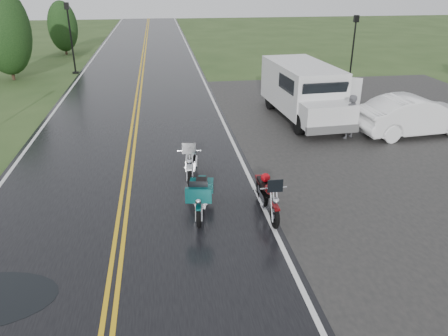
% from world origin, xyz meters
% --- Properties ---
extents(ground, '(120.00, 120.00, 0.00)m').
position_xyz_m(ground, '(0.00, 0.00, 0.00)').
color(ground, '#2D471E').
rests_on(ground, ground).
extents(road, '(8.00, 100.00, 0.04)m').
position_xyz_m(road, '(0.00, 10.00, 0.02)').
color(road, black).
rests_on(road, ground).
extents(parking_pad, '(14.00, 24.00, 0.03)m').
position_xyz_m(parking_pad, '(11.00, 5.00, 0.01)').
color(parking_pad, black).
rests_on(parking_pad, ground).
extents(motorcycle_red, '(0.79, 2.13, 1.26)m').
position_xyz_m(motorcycle_red, '(3.82, 0.27, 0.63)').
color(motorcycle_red, '#610B0D').
rests_on(motorcycle_red, ground).
extents(motorcycle_teal, '(1.04, 2.14, 1.21)m').
position_xyz_m(motorcycle_teal, '(1.96, 0.59, 0.61)').
color(motorcycle_teal, '#053E3E').
rests_on(motorcycle_teal, ground).
extents(motorcycle_silver, '(1.06, 2.34, 1.34)m').
position_xyz_m(motorcycle_silver, '(1.91, 2.90, 0.67)').
color(motorcycle_silver, '#ABAFB3').
rests_on(motorcycle_silver, ground).
extents(van_white, '(2.71, 6.30, 2.42)m').
position_xyz_m(van_white, '(6.57, 7.04, 1.21)').
color(van_white, silver).
rests_on(van_white, ground).
extents(person_at_van, '(0.75, 0.67, 1.72)m').
position_xyz_m(person_at_van, '(8.33, 6.38, 0.86)').
color(person_at_van, '#45464A').
rests_on(person_at_van, ground).
extents(sedan_white, '(4.81, 2.08, 1.54)m').
position_xyz_m(sedan_white, '(11.07, 6.44, 0.77)').
color(sedan_white, white).
rests_on(sedan_white, ground).
extents(lamp_post_far_left, '(0.38, 0.38, 4.41)m').
position_xyz_m(lamp_post_far_left, '(-4.24, 20.80, 2.20)').
color(lamp_post_far_left, black).
rests_on(lamp_post_far_left, ground).
extents(lamp_post_far_right, '(0.34, 0.34, 3.92)m').
position_xyz_m(lamp_post_far_right, '(12.06, 15.02, 1.96)').
color(lamp_post_far_right, black).
rests_on(lamp_post_far_right, ground).
extents(tree_left_mid, '(2.97, 2.97, 4.63)m').
position_xyz_m(tree_left_mid, '(-7.68, 19.35, 2.32)').
color(tree_left_mid, '#1E3D19').
rests_on(tree_left_mid, ground).
extents(tree_left_far, '(2.29, 2.29, 3.52)m').
position_xyz_m(tree_left_far, '(-6.19, 28.67, 1.76)').
color(tree_left_far, '#1E3D19').
rests_on(tree_left_far, ground).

